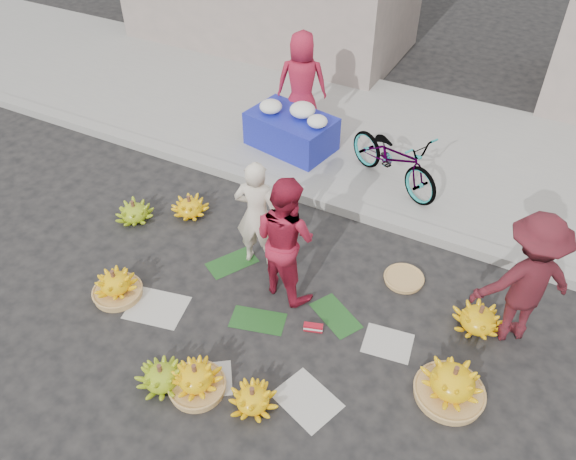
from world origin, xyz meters
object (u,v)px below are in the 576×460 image
at_px(banana_bunch_0, 116,285).
at_px(vendor_cream, 257,215).
at_px(banana_bunch_4, 452,383).
at_px(flower_table, 292,129).
at_px(bicycle, 394,157).

bearing_deg(banana_bunch_0, vendor_cream, 47.95).
xyz_separation_m(banana_bunch_0, banana_bunch_4, (4.06, 0.50, 0.04)).
bearing_deg(flower_table, bicycle, 4.27).
relative_size(banana_bunch_4, bicycle, 0.42).
bearing_deg(bicycle, flower_table, 110.68).
bearing_deg(banana_bunch_0, banana_bunch_4, 7.04).
height_order(vendor_cream, flower_table, vendor_cream).
bearing_deg(vendor_cream, flower_table, -86.87).
relative_size(banana_bunch_0, bicycle, 0.34).
xyz_separation_m(flower_table, bicycle, (1.83, -0.22, 0.14)).
height_order(banana_bunch_4, vendor_cream, vendor_cream).
bearing_deg(vendor_cream, banana_bunch_0, 33.28).
distance_m(flower_table, bicycle, 1.85).
bearing_deg(banana_bunch_4, banana_bunch_0, -172.96).
distance_m(banana_bunch_4, bicycle, 3.68).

